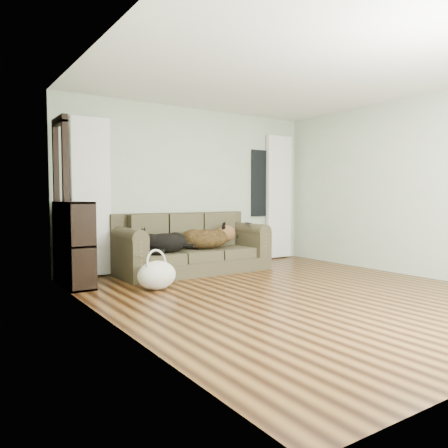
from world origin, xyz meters
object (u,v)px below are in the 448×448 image
dog_shepherd (207,240)px  sofa (193,243)px  bookshelf (74,248)px  dog_black_lab (162,244)px  tote_bag (157,277)px

dog_shepherd → sofa: bearing=13.6°
dog_shepherd → bookshelf: bookshelf is taller
sofa → dog_black_lab: (-0.57, -0.11, 0.03)m
sofa → dog_black_lab: size_ratio=3.38×
dog_shepherd → bookshelf: (-2.03, -0.04, 0.01)m
tote_bag → bookshelf: 1.17m
sofa → dog_black_lab: sofa is taller
sofa → bookshelf: size_ratio=2.12×
dog_shepherd → tote_bag: dog_shepherd is taller
dog_shepherd → dog_black_lab: bearing=26.4°
dog_black_lab → bookshelf: bearing=-166.9°
sofa → bookshelf: bearing=-177.7°
sofa → tote_bag: (-1.00, -0.86, -0.29)m
sofa → bookshelf: 1.80m
tote_bag → sofa: bearing=40.4°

